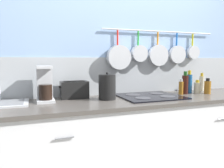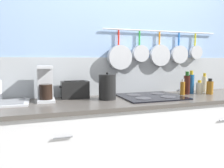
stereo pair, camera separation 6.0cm
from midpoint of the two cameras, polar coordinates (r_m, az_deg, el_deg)
wall_back at (r=2.44m, az=2.48°, el=6.20°), size 7.20×0.16×2.60m
cabinet_base at (r=2.27m, az=5.97°, el=-15.51°), size 3.03×0.63×0.87m
countertop at (r=2.14m, az=6.11°, el=-4.26°), size 3.07×0.65×0.03m
coffee_maker at (r=2.08m, az=-17.89°, el=-0.61°), size 0.15×0.21×0.32m
toaster at (r=2.17m, az=-10.58°, el=-1.48°), size 0.28×0.14×0.17m
kettle at (r=2.07m, az=-2.10°, el=-0.79°), size 0.16×0.16×0.26m
cooktop at (r=2.25m, az=9.13°, el=-3.18°), size 0.61×0.53×0.01m
bottle_hot_sauce at (r=2.48m, az=16.92°, el=-0.89°), size 0.05×0.05×0.17m
bottle_cooking_wine at (r=2.54m, az=17.91°, el=0.01°), size 0.07×0.07×0.25m
bottle_dish_soap at (r=2.61m, az=18.88°, el=0.23°), size 0.06×0.06×0.26m
bottle_vinegar at (r=2.63m, az=20.76°, el=-0.83°), size 0.07×0.07×0.15m
bottle_olive_oil at (r=2.64m, az=23.09°, el=-0.69°), size 0.07×0.07×0.17m
bottle_sesame_oil at (r=2.82m, az=21.80°, el=0.20°), size 0.06×0.06×0.22m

